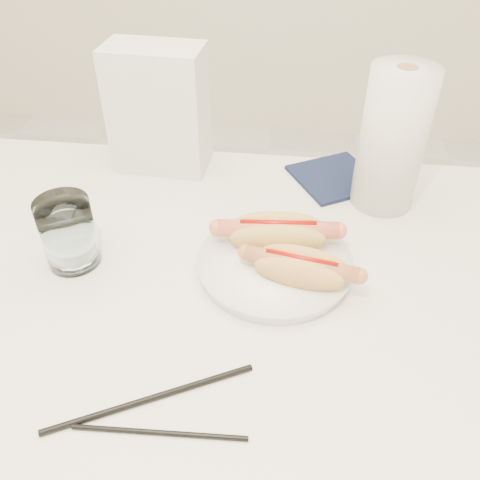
# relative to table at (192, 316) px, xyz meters

# --- Properties ---
(table) EXTENTS (1.20, 0.80, 0.75)m
(table) POSITION_rel_table_xyz_m (0.00, 0.00, 0.00)
(table) COLOR silver
(table) RESTS_ON ground
(plate) EXTENTS (0.29, 0.29, 0.02)m
(plate) POSITION_rel_table_xyz_m (0.12, 0.05, 0.07)
(plate) COLOR white
(plate) RESTS_ON table
(hotdog_left) EXTENTS (0.18, 0.08, 0.05)m
(hotdog_left) POSITION_rel_table_xyz_m (0.12, 0.09, 0.10)
(hotdog_left) COLOR tan
(hotdog_left) RESTS_ON plate
(hotdog_right) EXTENTS (0.16, 0.09, 0.04)m
(hotdog_right) POSITION_rel_table_xyz_m (0.16, 0.02, 0.10)
(hotdog_right) COLOR #DDA156
(hotdog_right) RESTS_ON plate
(water_glass) EXTENTS (0.08, 0.08, 0.11)m
(water_glass) POSITION_rel_table_xyz_m (-0.19, 0.04, 0.11)
(water_glass) COLOR white
(water_glass) RESTS_ON table
(chopstick_near) EXTENTS (0.20, 0.02, 0.01)m
(chopstick_near) POSITION_rel_table_xyz_m (0.01, -0.23, 0.06)
(chopstick_near) COLOR black
(chopstick_near) RESTS_ON table
(chopstick_far) EXTENTS (0.23, 0.12, 0.01)m
(chopstick_far) POSITION_rel_table_xyz_m (-0.01, -0.19, 0.06)
(chopstick_far) COLOR black
(chopstick_far) RESTS_ON table
(napkin_box) EXTENTS (0.18, 0.11, 0.23)m
(napkin_box) POSITION_rel_table_xyz_m (-0.12, 0.34, 0.18)
(napkin_box) COLOR silver
(napkin_box) RESTS_ON table
(navy_napkin) EXTENTS (0.19, 0.19, 0.01)m
(navy_napkin) POSITION_rel_table_xyz_m (0.22, 0.32, 0.06)
(navy_napkin) COLOR #101734
(navy_napkin) RESTS_ON table
(paper_towel_roll) EXTENTS (0.12, 0.12, 0.24)m
(paper_towel_roll) POSITION_rel_table_xyz_m (0.30, 0.26, 0.18)
(paper_towel_roll) COLOR silver
(paper_towel_roll) RESTS_ON table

